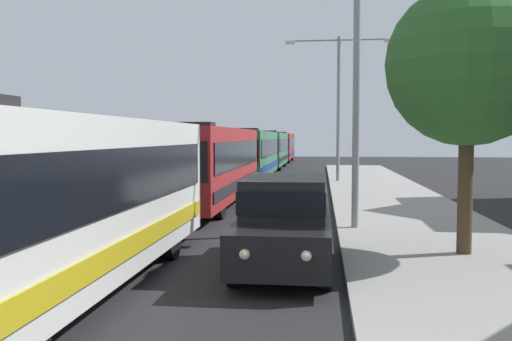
% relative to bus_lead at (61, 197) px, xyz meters
% --- Properties ---
extents(bus_lead, '(2.58, 10.58, 3.21)m').
position_rel_bus_lead_xyz_m(bus_lead, '(0.00, 0.00, 0.00)').
color(bus_lead, silver).
rests_on(bus_lead, ground_plane).
extents(bus_second_in_line, '(2.58, 11.43, 3.21)m').
position_rel_bus_lead_xyz_m(bus_second_in_line, '(0.00, 12.35, 0.00)').
color(bus_second_in_line, maroon).
rests_on(bus_second_in_line, ground_plane).
extents(bus_middle, '(2.58, 11.26, 3.21)m').
position_rel_bus_lead_xyz_m(bus_middle, '(0.00, 25.23, 0.00)').
color(bus_middle, '#33724C').
rests_on(bus_middle, ground_plane).
extents(bus_fourth_in_line, '(2.58, 10.63, 3.21)m').
position_rel_bus_lead_xyz_m(bus_fourth_in_line, '(0.00, 37.88, 0.00)').
color(bus_fourth_in_line, '#33724C').
rests_on(bus_fourth_in_line, ground_plane).
extents(bus_rear, '(2.58, 11.02, 3.21)m').
position_rel_bus_lead_xyz_m(bus_rear, '(0.00, 50.43, 0.00)').
color(bus_rear, maroon).
rests_on(bus_rear, ground_plane).
extents(white_suv, '(1.86, 4.77, 1.90)m').
position_rel_bus_lead_xyz_m(white_suv, '(3.70, 2.35, -0.66)').
color(white_suv, black).
rests_on(white_suv, ground_plane).
extents(streetlamp_mid, '(6.12, 0.28, 7.70)m').
position_rel_bus_lead_xyz_m(streetlamp_mid, '(5.40, 6.84, 3.24)').
color(streetlamp_mid, gray).
rests_on(streetlamp_mid, sidewalk).
extents(streetlamp_far, '(6.20, 0.28, 8.34)m').
position_rel_bus_lead_xyz_m(streetlamp_far, '(5.40, 23.37, 3.58)').
color(streetlamp_far, gray).
rests_on(streetlamp_far, sidewalk).
extents(roadside_tree, '(3.56, 3.56, 5.93)m').
position_rel_bus_lead_xyz_m(roadside_tree, '(7.59, 3.58, 2.59)').
color(roadside_tree, '#4C3823').
rests_on(roadside_tree, sidewalk).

